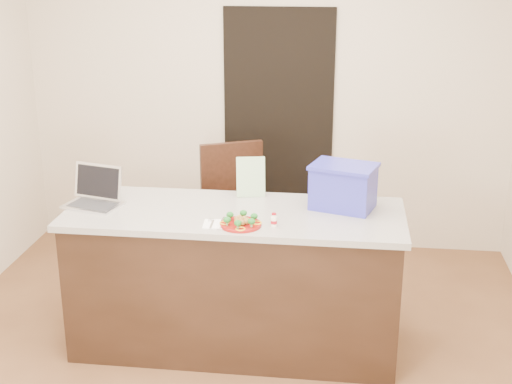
# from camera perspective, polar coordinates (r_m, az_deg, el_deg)

# --- Properties ---
(ground) EXTENTS (4.00, 4.00, 0.00)m
(ground) POSITION_cam_1_polar(r_m,az_deg,el_deg) (4.52, -2.14, -13.66)
(ground) COLOR brown
(ground) RESTS_ON ground
(room_shell) EXTENTS (4.00, 4.00, 4.00)m
(room_shell) POSITION_cam_1_polar(r_m,az_deg,el_deg) (3.89, -2.43, 6.85)
(room_shell) COLOR white
(room_shell) RESTS_ON ground
(doorway) EXTENTS (0.90, 0.02, 2.00)m
(doorway) POSITION_cam_1_polar(r_m,az_deg,el_deg) (5.94, 1.79, 4.95)
(doorway) COLOR black
(doorway) RESTS_ON ground
(island) EXTENTS (2.06, 0.76, 0.92)m
(island) POSITION_cam_1_polar(r_m,az_deg,el_deg) (4.51, -1.70, -7.00)
(island) COLOR black
(island) RESTS_ON ground
(plate) EXTENTS (0.24, 0.24, 0.02)m
(plate) POSITION_cam_1_polar(r_m,az_deg,el_deg) (4.10, -1.23, -2.59)
(plate) COLOR maroon
(plate) RESTS_ON island
(meatballs) EXTENTS (0.09, 0.10, 0.04)m
(meatballs) POSITION_cam_1_polar(r_m,az_deg,el_deg) (4.09, -1.19, -2.30)
(meatballs) COLOR olive
(meatballs) RESTS_ON plate
(broccoli) EXTENTS (0.19, 0.21, 0.04)m
(broccoli) POSITION_cam_1_polar(r_m,az_deg,el_deg) (4.09, -1.24, -2.10)
(broccoli) COLOR #154F1A
(broccoli) RESTS_ON plate
(pepper_rings) EXTENTS (0.24, 0.24, 0.01)m
(pepper_rings) POSITION_cam_1_polar(r_m,az_deg,el_deg) (4.10, -1.23, -2.48)
(pepper_rings) COLOR gold
(pepper_rings) RESTS_ON plate
(napkin) EXTENTS (0.16, 0.16, 0.01)m
(napkin) POSITION_cam_1_polar(r_m,az_deg,el_deg) (4.13, -3.23, -2.58)
(napkin) COLOR white
(napkin) RESTS_ON island
(fork) EXTENTS (0.03, 0.16, 0.00)m
(fork) POSITION_cam_1_polar(r_m,az_deg,el_deg) (4.14, -3.48, -2.44)
(fork) COLOR silver
(fork) RESTS_ON napkin
(knife) EXTENTS (0.02, 0.19, 0.01)m
(knife) POSITION_cam_1_polar(r_m,az_deg,el_deg) (4.10, -2.86, -2.60)
(knife) COLOR white
(knife) RESTS_ON napkin
(yogurt_bottle) EXTENTS (0.04, 0.04, 0.08)m
(yogurt_bottle) POSITION_cam_1_polar(r_m,az_deg,el_deg) (4.09, 1.44, -2.31)
(yogurt_bottle) COLOR white
(yogurt_bottle) RESTS_ON island
(laptop) EXTENTS (0.38, 0.34, 0.24)m
(laptop) POSITION_cam_1_polar(r_m,az_deg,el_deg) (4.55, -12.72, -0.14)
(laptop) COLOR silver
(laptop) RESTS_ON island
(leaflet) EXTENTS (0.19, 0.07, 0.26)m
(leaflet) POSITION_cam_1_polar(r_m,az_deg,el_deg) (4.54, -0.42, 1.21)
(leaflet) COLOR white
(leaflet) RESTS_ON island
(blue_box) EXTENTS (0.45, 0.38, 0.28)m
(blue_box) POSITION_cam_1_polar(r_m,az_deg,el_deg) (4.37, 6.99, 0.46)
(blue_box) COLOR #2E2FA6
(blue_box) RESTS_ON island
(chair) EXTENTS (0.63, 0.64, 1.07)m
(chair) POSITION_cam_1_polar(r_m,az_deg,el_deg) (5.31, -2.13, -1.18)
(chair) COLOR #361B10
(chair) RESTS_ON ground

